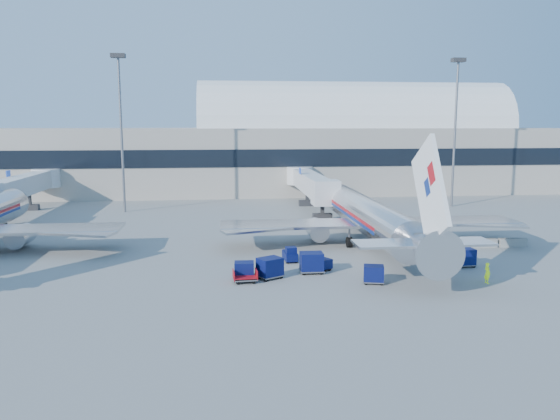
{
  "coord_description": "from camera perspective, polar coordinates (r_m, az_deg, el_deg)",
  "views": [
    {
      "loc": [
        -5.75,
        -51.16,
        12.77
      ],
      "look_at": [
        0.39,
        6.0,
        3.69
      ],
      "focal_mm": 35.0,
      "sensor_mm": 36.0,
      "label": 1
    }
  ],
  "objects": [
    {
      "name": "cart_train_c",
      "position": [
        45.55,
        -3.76,
        -6.29
      ],
      "size": [
        1.74,
        1.36,
        1.49
      ],
      "rotation": [
        0.0,
        0.0,
        -0.04
      ],
      "color": "#091044",
      "rests_on": "ground"
    },
    {
      "name": "tug_left",
      "position": [
        51.35,
        1.06,
        -4.66
      ],
      "size": [
        1.3,
        2.31,
        1.45
      ],
      "rotation": [
        0.0,
        0.0,
        1.65
      ],
      "color": "#091044",
      "rests_on": "ground"
    },
    {
      "name": "jetbridge_near",
      "position": [
        83.52,
        3.11,
        2.88
      ],
      "size": [
        4.4,
        27.5,
        6.25
      ],
      "color": "silver",
      "rests_on": "ground"
    },
    {
      "name": "barrier_mid",
      "position": [
        60.91,
        20.42,
        -3.27
      ],
      "size": [
        3.0,
        0.55,
        0.9
      ],
      "primitive_type": "cube",
      "color": "#9E9E96",
      "rests_on": "ground"
    },
    {
      "name": "barrier_near",
      "position": [
        59.52,
        17.57,
        -3.4
      ],
      "size": [
        3.0,
        0.55,
        0.9
      ],
      "primitive_type": "cube",
      "color": "#9E9E96",
      "rests_on": "ground"
    },
    {
      "name": "cart_train_a",
      "position": [
        47.41,
        3.32,
        -5.46
      ],
      "size": [
        2.05,
        1.57,
        1.8
      ],
      "rotation": [
        0.0,
        0.0,
        -0.0
      ],
      "color": "#091044",
      "rests_on": "ground"
    },
    {
      "name": "terminal",
      "position": [
        107.54,
        -10.37,
        6.03
      ],
      "size": [
        170.0,
        28.15,
        21.0
      ],
      "color": "#B2AA9E",
      "rests_on": "ground"
    },
    {
      "name": "ramp_worker",
      "position": [
        47.47,
        20.84,
        -6.16
      ],
      "size": [
        0.5,
        0.68,
        1.71
      ],
      "primitive_type": "imported",
      "rotation": [
        0.0,
        0.0,
        1.73
      ],
      "color": "#B1FF1A",
      "rests_on": "ground"
    },
    {
      "name": "barrier_far",
      "position": [
        62.44,
        23.14,
        -3.14
      ],
      "size": [
        3.0,
        0.55,
        0.9
      ],
      "primitive_type": "cube",
      "color": "#9E9E96",
      "rests_on": "ground"
    },
    {
      "name": "tug_lead",
      "position": [
        48.05,
        3.81,
        -5.54
      ],
      "size": [
        2.8,
        2.3,
        1.63
      ],
      "rotation": [
        0.0,
        0.0,
        0.5
      ],
      "color": "#091044",
      "rests_on": "ground"
    },
    {
      "name": "cart_train_b",
      "position": [
        45.76,
        -1.07,
        -6.02
      ],
      "size": [
        2.48,
        2.31,
        1.75
      ],
      "rotation": [
        0.0,
        0.0,
        0.52
      ],
      "color": "#091044",
      "rests_on": "ground"
    },
    {
      "name": "mast_east",
      "position": [
        88.71,
        17.91,
        9.85
      ],
      "size": [
        2.0,
        1.2,
        22.6
      ],
      "color": "slate",
      "rests_on": "ground"
    },
    {
      "name": "cart_solo_far",
      "position": [
        52.18,
        18.65,
        -4.67
      ],
      "size": [
        1.97,
        1.56,
        1.66
      ],
      "rotation": [
        0.0,
        0.0,
        0.07
      ],
      "color": "#091044",
      "rests_on": "ground"
    },
    {
      "name": "jetbridge_mid",
      "position": [
        87.28,
        -25.28,
        2.3
      ],
      "size": [
        4.4,
        27.5,
        6.25
      ],
      "color": "silver",
      "rests_on": "ground"
    },
    {
      "name": "tug_right",
      "position": [
        53.69,
        15.33,
        -4.36
      ],
      "size": [
        2.59,
        2.0,
        1.51
      ],
      "rotation": [
        0.0,
        0.0,
        -0.42
      ],
      "color": "#091044",
      "rests_on": "ground"
    },
    {
      "name": "cart_solo_near",
      "position": [
        45.0,
        9.77,
        -6.6
      ],
      "size": [
        1.93,
        1.63,
        1.48
      ],
      "rotation": [
        0.0,
        0.0,
        -0.23
      ],
      "color": "#091044",
      "rests_on": "ground"
    },
    {
      "name": "airliner_main",
      "position": [
        58.69,
        9.53,
        -0.81
      ],
      "size": [
        32.0,
        37.26,
        12.07
      ],
      "color": "silver",
      "rests_on": "ground"
    },
    {
      "name": "cart_open_red",
      "position": [
        44.79,
        -3.64,
        -7.11
      ],
      "size": [
        2.04,
        1.51,
        0.52
      ],
      "rotation": [
        0.0,
        0.0,
        0.07
      ],
      "color": "slate",
      "rests_on": "ground"
    },
    {
      "name": "mast_west",
      "position": [
        82.43,
        -16.34,
        10.02
      ],
      "size": [
        2.0,
        1.2,
        22.6
      ],
      "color": "slate",
      "rests_on": "ground"
    },
    {
      "name": "ground",
      "position": [
        53.05,
        0.28,
        -4.96
      ],
      "size": [
        260.0,
        260.0,
        0.0
      ],
      "primitive_type": "plane",
      "color": "gray",
      "rests_on": "ground"
    }
  ]
}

